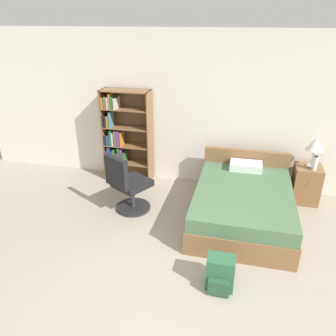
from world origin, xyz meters
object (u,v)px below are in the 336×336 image
Objects in this scene: office_chair at (128,186)px; water_bottle at (315,163)px; nightstand at (306,184)px; table_lamp at (315,144)px; bookshelf at (122,137)px; bed at (243,203)px; backpack_green at (220,274)px.

water_bottle is (2.72, 0.86, 0.29)m from office_chair.
nightstand is 0.67m from table_lamp.
office_chair is at bearing -66.03° from bookshelf.
office_chair is (-1.70, -0.18, 0.16)m from bed.
bed is 1.24m from nightstand.
water_bottle is at bearing -3.63° from bookshelf.
nightstand is 0.43m from water_bottle.
office_chair is 4.05× the size of water_bottle.
water_bottle is (0.02, -0.13, -0.26)m from table_lamp.
bed is (2.18, -0.88, -0.54)m from bookshelf.
backpack_green is at bearing -49.45° from bookshelf.
bookshelf reaches higher than backpack_green.
table_lamp is 1.22× the size of backpack_green.
office_chair is 1.99m from backpack_green.
table_lamp reaches higher than nightstand.
bookshelf reaches higher than table_lamp.
bookshelf is at bearing 113.97° from office_chair.
bed is at bearing 82.74° from backpack_green.
table_lamp is (2.70, 0.99, 0.54)m from office_chair.
table_lamp is at bearing 20.07° from office_chair.
bed is 1.72m from office_chair.
water_bottle is at bearing 33.63° from bed.
bed is at bearing -141.12° from table_lamp.
nightstand is at bearing -1.82° from bookshelf.
bookshelf is 7.00× the size of water_bottle.
bed is 1.46m from table_lamp.
water_bottle is (1.01, 0.67, 0.45)m from bed.
office_chair reaches higher than bed.
bed is at bearing 6.18° from office_chair.
water_bottle reaches higher than bed.
backpack_green is at bearing -119.43° from water_bottle.
office_chair reaches higher than backpack_green.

